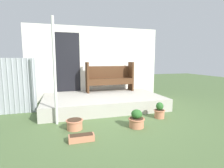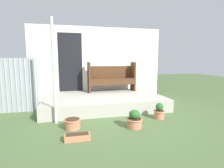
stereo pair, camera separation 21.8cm
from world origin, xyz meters
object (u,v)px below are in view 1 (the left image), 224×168
Objects in this scene: bench at (110,77)px; flower_pot_middle at (137,120)px; planter_box_rect at (82,138)px; flower_pot_right at (159,111)px; support_post at (55,72)px; flower_pot_left at (75,124)px.

flower_pot_middle is (-0.10, -2.55, -0.70)m from bench.
flower_pot_right is at bearing 19.94° from planter_box_rect.
bench is 4.17× the size of flower_pot_right.
bench is at bearing 46.87° from support_post.
planter_box_rect is at bearing -160.06° from flower_pot_right.
flower_pot_right is (0.70, -2.15, -0.69)m from bench.
bench is 2.65m from flower_pot_middle.
planter_box_rect is at bearing -115.96° from bench.
support_post is 2.05m from flower_pot_middle.
support_post is at bearing 131.20° from flower_pot_left.
flower_pot_left is at bearing -122.65° from bench.
flower_pot_right is at bearing -6.33° from support_post.
bench is at bearing 108.05° from flower_pot_right.
bench is 4.57× the size of flower_pot_left.
planter_box_rect is (-2.01, -0.73, -0.11)m from flower_pot_right.
flower_pot_middle is (1.65, -0.68, -1.01)m from support_post.
flower_pot_left is 1.32m from flower_pot_middle.
flower_pot_middle is 1.26m from planter_box_rect.
support_post is 5.91× the size of flower_pot_right.
support_post is 5.18× the size of planter_box_rect.
support_post reaches higher than flower_pot_right.
support_post is at bearing 157.75° from flower_pot_middle.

